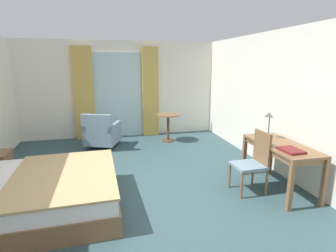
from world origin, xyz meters
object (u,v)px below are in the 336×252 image
bed (34,193)px  desk_chair (254,160)px  desk_lamp (269,119)px  round_cafe_table (168,122)px  armchair_by_window (102,133)px  closed_book (291,150)px  writing_desk (281,150)px

bed → desk_chair: bearing=-2.7°
desk_lamp → round_cafe_table: size_ratio=0.65×
desk_lamp → armchair_by_window: bearing=137.3°
desk_chair → closed_book: size_ratio=2.90×
writing_desk → desk_chair: (-0.44, 0.03, -0.13)m
writing_desk → closed_book: 0.38m
writing_desk → desk_chair: desk_chair is taller
desk_lamp → round_cafe_table: desk_lamp is taller
closed_book → round_cafe_table: bearing=104.6°
armchair_by_window → closed_book: bearing=-50.6°
writing_desk → desk_lamp: 0.55m
bed → closed_book: bed is taller
bed → desk_chair: 3.20m
writing_desk → armchair_by_window: 3.97m
writing_desk → desk_chair: 0.46m
bed → desk_chair: desk_chair is taller
desk_lamp → armchair_by_window: desk_lamp is taller
desk_lamp → armchair_by_window: size_ratio=0.48×
closed_book → writing_desk: bearing=72.2°
closed_book → desk_chair: bearing=130.4°
writing_desk → closed_book: (-0.10, -0.35, 0.11)m
desk_chair → armchair_by_window: (-2.30, 2.84, -0.17)m
closed_book → bed: bearing=169.8°
desk_chair → round_cafe_table: (-0.65, 2.98, -0.01)m
bed → desk_chair: size_ratio=2.26×
armchair_by_window → round_cafe_table: (1.65, 0.14, 0.17)m
bed → writing_desk: 3.65m
bed → round_cafe_table: (2.54, 2.83, 0.25)m
writing_desk → bed: bearing=177.2°
writing_desk → armchair_by_window: bearing=133.7°
armchair_by_window → desk_chair: bearing=-51.0°
closed_book → armchair_by_window: bearing=127.6°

